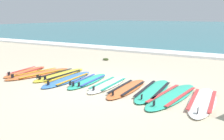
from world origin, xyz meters
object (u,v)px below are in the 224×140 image
surfboard_5 (108,84)px  surfboard_0 (26,72)px  surfboard_7 (153,90)px  surfboard_1 (39,74)px  surfboard_6 (127,88)px  surfboard_4 (88,81)px  surfboard_8 (172,96)px  surfboard_9 (203,101)px  surfboard_3 (68,79)px  surfboard_2 (60,75)px

surfboard_5 → surfboard_0: bearing=-178.9°
surfboard_0 → surfboard_5: same height
surfboard_5 → surfboard_7: (1.29, 0.10, -0.00)m
surfboard_1 → surfboard_6: bearing=-0.5°
surfboard_4 → surfboard_8: 2.56m
surfboard_5 → surfboard_7: 1.29m
surfboard_5 → surfboard_9: bearing=-2.6°
surfboard_3 → surfboard_9: 3.91m
surfboard_6 → surfboard_9: (1.92, -0.03, -0.00)m
surfboard_6 → surfboard_8: size_ratio=0.84×
surfboard_0 → surfboard_4: bearing=1.9°
surfboard_7 → surfboard_8: size_ratio=0.93×
surfboard_0 → surfboard_5: (3.26, 0.06, -0.00)m
surfboard_2 → surfboard_4: bearing=-7.9°
surfboard_5 → surfboard_8: same height
surfboard_0 → surfboard_3: size_ratio=0.85×
surfboard_3 → surfboard_8: bearing=0.5°
surfboard_1 → surfboard_0: bearing=-179.4°
surfboard_0 → surfboard_4: 2.55m
surfboard_3 → surfboard_6: size_ratio=1.10×
surfboard_8 → surfboard_4: bearing=177.5°
surfboard_4 → surfboard_6: same height
surfboard_7 → surfboard_1: bearing=-177.7°
surfboard_0 → surfboard_8: bearing=-0.3°
surfboard_4 → surfboard_8: bearing=-2.5°
surfboard_1 → surfboard_4: same height
surfboard_0 → surfboard_2: bearing=11.1°
surfboard_8 → surfboard_9: bearing=-2.1°
surfboard_3 → surfboard_1: bearing=177.4°
surfboard_7 → surfboard_9: 1.29m
surfboard_0 → surfboard_3: (1.90, -0.05, -0.00)m
surfboard_1 → surfboard_8: (4.49, -0.03, -0.00)m
surfboard_9 → surfboard_2: bearing=176.1°
surfboard_4 → surfboard_7: 1.99m
surfboard_0 → surfboard_9: 5.82m
surfboard_2 → surfboard_9: size_ratio=0.96×
surfboard_5 → surfboard_6: bearing=-7.5°
surfboard_4 → surfboard_1: bearing=-177.7°
surfboard_1 → surfboard_7: 3.92m
surfboard_1 → surfboard_4: bearing=2.3°
surfboard_2 → surfboard_9: bearing=-3.9°
surfboard_4 → surfboard_2: bearing=172.1°
surfboard_3 → surfboard_9: bearing=0.0°
surfboard_1 → surfboard_8: same height
surfboard_5 → surfboard_7: bearing=4.6°
surfboard_3 → surfboard_7: 2.65m
surfboard_2 → surfboard_4: size_ratio=1.10×
surfboard_4 → surfboard_9: (3.26, -0.14, -0.00)m
surfboard_2 → surfboard_8: size_ratio=0.89×
surfboard_2 → surfboard_7: same height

